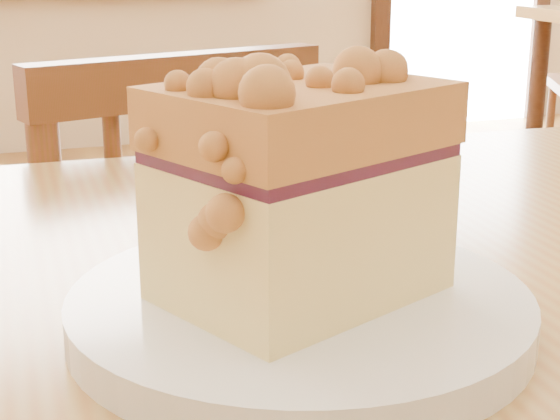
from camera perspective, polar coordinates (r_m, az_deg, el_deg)
name	(u,v)px	position (r m, az deg, el deg)	size (l,w,h in m)	color
cafe_chair_main	(140,358)	(1.15, -9.30, -9.66)	(0.47, 0.47, 0.84)	#572A18
plate	(300,311)	(0.43, 1.32, -6.73)	(0.23, 0.23, 0.02)	white
cake_slice	(300,181)	(0.41, 1.37, 1.91)	(0.15, 0.14, 0.12)	#FAEF8D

